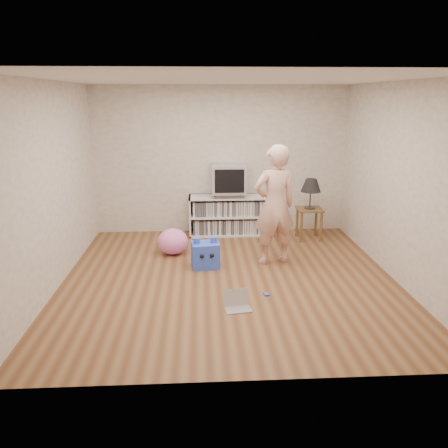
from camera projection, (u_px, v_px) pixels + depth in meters
name	position (u px, v px, depth m)	size (l,w,h in m)	color
ground	(229.00, 278.00, 5.98)	(4.50, 4.50, 0.00)	brown
walls	(229.00, 185.00, 5.62)	(4.52, 4.52, 2.60)	#B8ADA1
ceiling	(230.00, 79.00, 5.25)	(4.50, 4.50, 0.01)	white
media_unit	(228.00, 215.00, 7.84)	(1.40, 0.45, 0.70)	white
dvd_deck	(228.00, 194.00, 7.72)	(0.45, 0.35, 0.07)	gray
crt_tv	(228.00, 178.00, 7.64)	(0.60, 0.53, 0.50)	#9A9A9E
side_table	(309.00, 216.00, 7.53)	(0.42, 0.42, 0.55)	brown
table_lamp	(311.00, 186.00, 7.38)	(0.34, 0.34, 0.52)	#333333
person	(274.00, 205.00, 6.32)	(0.64, 0.42, 1.76)	beige
laptop	(237.00, 303.00, 5.14)	(0.34, 0.28, 0.21)	silver
playing_cards	(266.00, 294.00, 5.48)	(0.07, 0.09, 0.02)	#4856C0
plush_blue	(205.00, 255.00, 6.34)	(0.43, 0.37, 0.45)	blue
plush_pink	(173.00, 241.00, 6.87)	(0.48, 0.48, 0.41)	#FE7BD0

